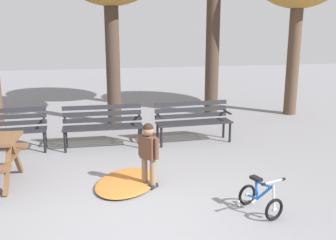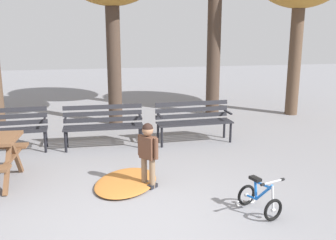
{
  "view_description": "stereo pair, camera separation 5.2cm",
  "coord_description": "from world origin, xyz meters",
  "px_view_note": "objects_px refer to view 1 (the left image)",
  "views": [
    {
      "loc": [
        -0.49,
        -4.54,
        2.48
      ],
      "look_at": [
        0.8,
        1.98,
        0.85
      ],
      "focal_mm": 42.41,
      "sensor_mm": 36.0,
      "label": 1
    },
    {
      "loc": [
        -0.44,
        -4.55,
        2.48
      ],
      "look_at": [
        0.8,
        1.98,
        0.85
      ],
      "focal_mm": 42.41,
      "sensor_mm": 36.0,
      "label": 2
    }
  ],
  "objects_px": {
    "park_bench_far_left": "(4,127)",
    "child_standing": "(148,150)",
    "park_bench_right": "(193,118)",
    "kids_bicycle": "(260,198)",
    "park_bench_left": "(103,123)"
  },
  "relations": [
    {
      "from": "park_bench_far_left",
      "to": "child_standing",
      "type": "relative_size",
      "value": 1.59
    },
    {
      "from": "park_bench_right",
      "to": "child_standing",
      "type": "xyz_separation_m",
      "value": [
        -1.29,
        -2.24,
        0.09
      ]
    },
    {
      "from": "park_bench_right",
      "to": "kids_bicycle",
      "type": "distance_m",
      "value": 3.38
    },
    {
      "from": "park_bench_left",
      "to": "park_bench_right",
      "type": "relative_size",
      "value": 0.99
    },
    {
      "from": "child_standing",
      "to": "kids_bicycle",
      "type": "height_order",
      "value": "child_standing"
    },
    {
      "from": "child_standing",
      "to": "park_bench_far_left",
      "type": "bearing_deg",
      "value": 138.02
    },
    {
      "from": "park_bench_left",
      "to": "kids_bicycle",
      "type": "xyz_separation_m",
      "value": [
        1.94,
        -3.35,
        -0.31
      ]
    },
    {
      "from": "kids_bicycle",
      "to": "child_standing",
      "type": "bearing_deg",
      "value": 139.7
    },
    {
      "from": "park_bench_far_left",
      "to": "kids_bicycle",
      "type": "bearing_deg",
      "value": -41.41
    },
    {
      "from": "park_bench_far_left",
      "to": "kids_bicycle",
      "type": "xyz_separation_m",
      "value": [
        3.85,
        -3.39,
        -0.31
      ]
    },
    {
      "from": "child_standing",
      "to": "kids_bicycle",
      "type": "xyz_separation_m",
      "value": [
        1.34,
        -1.13,
        -0.4
      ]
    },
    {
      "from": "park_bench_left",
      "to": "park_bench_far_left",
      "type": "bearing_deg",
      "value": 178.82
    },
    {
      "from": "park_bench_far_left",
      "to": "park_bench_right",
      "type": "bearing_deg",
      "value": -0.36
    },
    {
      "from": "park_bench_right",
      "to": "kids_bicycle",
      "type": "height_order",
      "value": "park_bench_right"
    },
    {
      "from": "park_bench_far_left",
      "to": "park_bench_left",
      "type": "relative_size",
      "value": 1.01
    }
  ]
}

